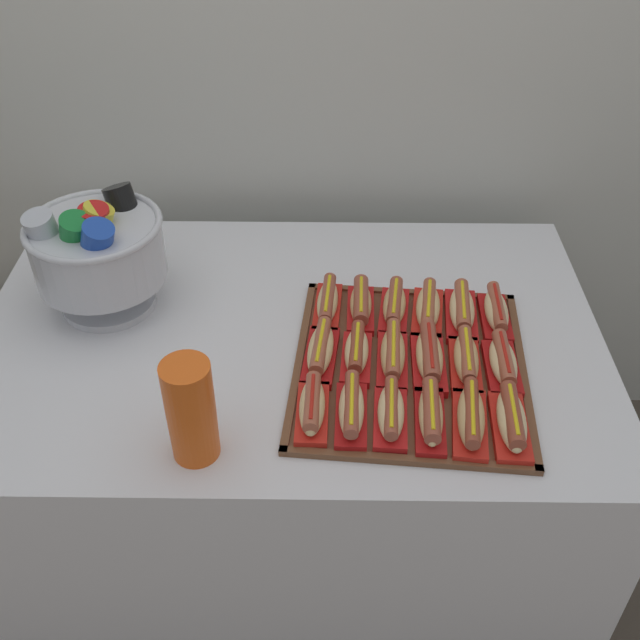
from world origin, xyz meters
name	(u,v)px	position (x,y,z in m)	size (l,w,h in m)	color
ground_plane	(296,536)	(0.00, 0.00, 0.00)	(10.00, 10.00, 0.00)	#4C4238
buffet_table	(293,441)	(0.00, 0.00, 0.40)	(1.39, 0.92, 0.77)	silver
serving_tray	(410,367)	(0.26, -0.12, 0.77)	(0.52, 0.56, 0.01)	brown
hot_dog_0	(312,407)	(0.06, -0.27, 0.80)	(0.07, 0.17, 0.06)	red
hot_dog_1	(351,410)	(0.13, -0.28, 0.80)	(0.07, 0.17, 0.06)	#B21414
hot_dog_2	(391,413)	(0.21, -0.28, 0.80)	(0.07, 0.16, 0.06)	red
hot_dog_3	(431,415)	(0.28, -0.29, 0.80)	(0.07, 0.18, 0.06)	#B21414
hot_dog_4	(471,418)	(0.36, -0.29, 0.80)	(0.09, 0.18, 0.06)	red
hot_dog_5	(511,421)	(0.43, -0.30, 0.81)	(0.08, 0.18, 0.06)	red
hot_dog_6	(321,351)	(0.07, -0.10, 0.80)	(0.08, 0.19, 0.06)	#B21414
hot_dog_7	(356,352)	(0.15, -0.11, 0.80)	(0.07, 0.16, 0.06)	red
hot_dog_8	(393,355)	(0.22, -0.12, 0.81)	(0.08, 0.18, 0.06)	red
hot_dog_9	(429,357)	(0.30, -0.12, 0.81)	(0.08, 0.18, 0.06)	red
hot_dog_10	(466,360)	(0.37, -0.13, 0.80)	(0.07, 0.18, 0.06)	red
hot_dog_11	(503,363)	(0.45, -0.14, 0.80)	(0.07, 0.16, 0.06)	#B21414
hot_dog_12	(328,303)	(0.09, 0.06, 0.80)	(0.07, 0.17, 0.06)	red
hot_dog_13	(361,304)	(0.16, 0.05, 0.80)	(0.07, 0.16, 0.06)	red
hot_dog_14	(394,306)	(0.24, 0.05, 0.80)	(0.08, 0.17, 0.06)	red
hot_dog_15	(428,309)	(0.31, 0.04, 0.80)	(0.09, 0.18, 0.06)	red
hot_dog_16	(462,310)	(0.38, 0.03, 0.80)	(0.09, 0.19, 0.06)	red
hot_dog_17	(496,312)	(0.46, 0.03, 0.80)	(0.07, 0.16, 0.06)	#B21414
punch_bowl	(97,249)	(-0.42, 0.09, 0.92)	(0.30, 0.30, 0.27)	silver
cup_stack	(191,411)	(-0.15, -0.35, 0.88)	(0.09, 0.09, 0.21)	#EA5B19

